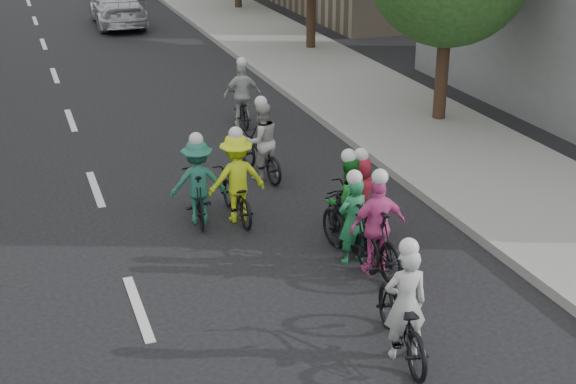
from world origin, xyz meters
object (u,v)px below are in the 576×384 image
cyclist_0 (402,315)px  cyclist_2 (236,186)px  cyclist_5 (351,227)px  cyclist_1 (346,208)px  cyclist_8 (242,102)px  cyclist_4 (358,204)px  cyclist_7 (198,187)px  follow_car_lead (118,9)px  cyclist_6 (261,149)px  cyclist_3 (376,233)px

cyclist_0 → cyclist_2: size_ratio=1.13×
cyclist_5 → cyclist_1: bearing=-113.7°
cyclist_8 → cyclist_4: bearing=96.3°
cyclist_4 → cyclist_7: size_ratio=0.99×
cyclist_0 → cyclist_7: size_ratio=1.18×
cyclist_2 → cyclist_7: cyclist_2 is taller
follow_car_lead → cyclist_8: bearing=94.8°
cyclist_1 → cyclist_8: 7.15m
cyclist_6 → cyclist_4: bearing=94.4°
cyclist_4 → cyclist_8: size_ratio=0.98×
cyclist_7 → cyclist_8: size_ratio=0.99×
cyclist_8 → cyclist_7: bearing=71.1°
cyclist_3 → follow_car_lead: size_ratio=0.39×
cyclist_2 → cyclist_7: (-0.69, 0.14, 0.01)m
cyclist_2 → cyclist_8: cyclist_2 is taller
cyclist_7 → follow_car_lead: size_ratio=0.36×
cyclist_0 → cyclist_7: cyclist_0 is taller
cyclist_1 → cyclist_7: 2.80m
cyclist_3 → cyclist_5: cyclist_3 is taller
cyclist_3 → cyclist_6: 4.64m
cyclist_1 → cyclist_4: 0.48m
cyclist_3 → cyclist_6: (-0.44, 4.62, -0.04)m
cyclist_0 → cyclist_5: bearing=-90.7°
cyclist_0 → cyclist_1: 3.41m
cyclist_5 → cyclist_2: bearing=-67.0°
cyclist_1 → cyclist_2: size_ratio=0.97×
cyclist_0 → follow_car_lead: size_ratio=0.43×
cyclist_3 → follow_car_lead: cyclist_3 is taller
cyclist_5 → cyclist_0: bearing=73.0°
cyclist_1 → cyclist_7: size_ratio=1.01×
cyclist_2 → follow_car_lead: (0.85, 20.05, 0.03)m
cyclist_3 → cyclist_4: 1.41m
cyclist_1 → cyclist_2: 2.21m
cyclist_1 → cyclist_8: bearing=-91.9°
cyclist_4 → follow_car_lead: (-0.98, 21.39, 0.13)m
cyclist_4 → cyclist_5: bearing=59.6°
cyclist_1 → cyclist_0: bearing=79.3°
cyclist_8 → cyclist_6: bearing=85.0°
cyclist_0 → cyclist_2: 5.05m
cyclist_0 → cyclist_7: 5.34m
cyclist_3 → follow_car_lead: (-0.67, 22.76, 0.03)m
cyclist_6 → cyclist_5: bearing=84.3°
cyclist_6 → cyclist_7: (-1.78, -1.77, 0.04)m
cyclist_1 → follow_car_lead: bearing=-88.1°
cyclist_0 → cyclist_8: bearing=-85.9°
follow_car_lead → cyclist_2: bearing=88.8°
cyclist_7 → cyclist_5: bearing=137.1°
cyclist_3 → cyclist_7: (-2.22, 2.84, 0.01)m
cyclist_5 → cyclist_6: size_ratio=0.99×
cyclist_1 → follow_car_lead: 21.70m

